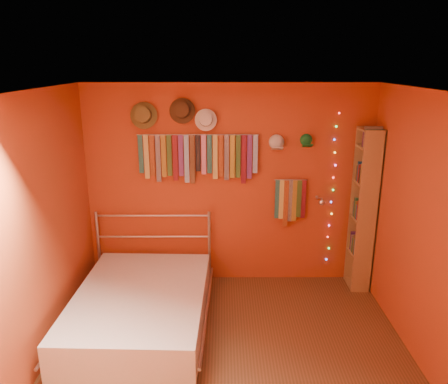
{
  "coord_description": "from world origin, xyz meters",
  "views": [
    {
      "loc": [
        -0.08,
        -3.43,
        2.73
      ],
      "look_at": [
        -0.07,
        0.9,
        1.43
      ],
      "focal_mm": 35.0,
      "sensor_mm": 36.0,
      "label": 1
    }
  ],
  "objects_px": {
    "reading_lamp": "(321,201)",
    "bookshelf": "(367,210)",
    "tie_rack": "(198,156)",
    "bed": "(141,307)"
  },
  "relations": [
    {
      "from": "reading_lamp",
      "to": "bookshelf",
      "type": "height_order",
      "value": "bookshelf"
    },
    {
      "from": "reading_lamp",
      "to": "tie_rack",
      "type": "bearing_deg",
      "value": 172.88
    },
    {
      "from": "bookshelf",
      "to": "bed",
      "type": "relative_size",
      "value": 1.0
    },
    {
      "from": "reading_lamp",
      "to": "bed",
      "type": "bearing_deg",
      "value": -157.45
    },
    {
      "from": "tie_rack",
      "to": "reading_lamp",
      "type": "distance_m",
      "value": 1.56
    },
    {
      "from": "tie_rack",
      "to": "bookshelf",
      "type": "distance_m",
      "value": 2.13
    },
    {
      "from": "bookshelf",
      "to": "bed",
      "type": "bearing_deg",
      "value": -161.44
    },
    {
      "from": "tie_rack",
      "to": "bed",
      "type": "height_order",
      "value": "tie_rack"
    },
    {
      "from": "tie_rack",
      "to": "bookshelf",
      "type": "relative_size",
      "value": 0.72
    },
    {
      "from": "reading_lamp",
      "to": "bookshelf",
      "type": "relative_size",
      "value": 0.16
    }
  ]
}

